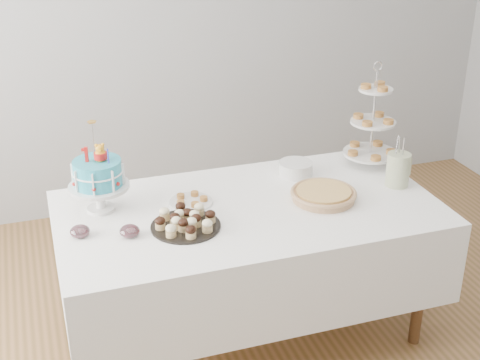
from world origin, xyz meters
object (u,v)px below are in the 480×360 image
object	(u,v)px
cupcake_tray	(186,220)
jam_bowl_b	(80,231)
utensil_pitcher	(398,168)
birthday_cake	(99,188)
plate_stack	(296,168)
tiered_stand	(373,123)
pie	(323,194)
table	(249,246)
pastry_plate	(191,200)
jam_bowl_a	(130,231)

from	to	relation	value
cupcake_tray	jam_bowl_b	size ratio (longest dim) A/B	3.63
utensil_pitcher	birthday_cake	bearing A→B (deg)	-171.96
plate_stack	birthday_cake	bearing A→B (deg)	-175.31
cupcake_tray	jam_bowl_b	xyz separation A→B (m)	(-0.49, 0.07, -0.01)
jam_bowl_b	utensil_pitcher	bearing A→B (deg)	0.78
tiered_stand	utensil_pitcher	xyz separation A→B (m)	(0.00, -0.30, -0.15)
plate_stack	pie	bearing A→B (deg)	-87.18
table	plate_stack	distance (m)	0.54
tiered_stand	pastry_plate	size ratio (longest dim) A/B	2.73
pie	pastry_plate	xyz separation A→B (m)	(-0.66, 0.18, -0.02)
table	utensil_pitcher	size ratio (longest dim) A/B	6.88
jam_bowl_b	pie	bearing A→B (deg)	-0.51
table	plate_stack	bearing A→B (deg)	37.68
tiered_stand	jam_bowl_a	xyz separation A→B (m)	(-1.46, -0.40, -0.23)
jam_bowl_b	plate_stack	bearing A→B (deg)	14.82
plate_stack	jam_bowl_a	size ratio (longest dim) A/B	2.00
birthday_cake	cupcake_tray	bearing A→B (deg)	-22.88
pie	table	bearing A→B (deg)	173.82
plate_stack	pastry_plate	bearing A→B (deg)	-166.37
birthday_cake	utensil_pitcher	xyz separation A→B (m)	(1.55, -0.21, -0.03)
pie	tiered_stand	xyz separation A→B (m)	(0.45, 0.34, 0.22)
cupcake_tray	tiered_stand	xyz separation A→B (m)	(1.19, 0.40, 0.22)
birthday_cake	jam_bowl_a	xyz separation A→B (m)	(0.09, -0.30, -0.10)
jam_bowl_a	jam_bowl_b	world-z (taller)	jam_bowl_a
pie	jam_bowl_a	distance (m)	1.01
cupcake_tray	utensil_pitcher	size ratio (longest dim) A/B	1.20
birthday_cake	utensil_pitcher	distance (m)	1.57
jam_bowl_a	utensil_pitcher	xyz separation A→B (m)	(1.46, 0.09, 0.07)
pastry_plate	birthday_cake	bearing A→B (deg)	171.53
plate_stack	utensil_pitcher	size ratio (longest dim) A/B	0.68
cupcake_tray	pastry_plate	distance (m)	0.25
birthday_cake	pie	size ratio (longest dim) A/B	1.35
pastry_plate	jam_bowl_a	size ratio (longest dim) A/B	2.34
utensil_pitcher	plate_stack	bearing A→B (deg)	162.97
utensil_pitcher	table	bearing A→B (deg)	-164.86
tiered_stand	birthday_cake	bearing A→B (deg)	-176.54
pie	jam_bowl_b	distance (m)	1.23
pie	plate_stack	xyz separation A→B (m)	(-0.02, 0.33, 0.01)
jam_bowl_b	utensil_pitcher	xyz separation A→B (m)	(1.68, 0.02, 0.07)
jam_bowl_a	pastry_plate	bearing A→B (deg)	33.87
pie	utensil_pitcher	distance (m)	0.45
table	pie	world-z (taller)	pie
pie	utensil_pitcher	bearing A→B (deg)	4.32
plate_stack	utensil_pitcher	bearing A→B (deg)	-32.75
pie	pastry_plate	world-z (taller)	pie
birthday_cake	cupcake_tray	distance (m)	0.48
utensil_pitcher	tiered_stand	bearing A→B (deg)	105.79
utensil_pitcher	pastry_plate	bearing A→B (deg)	-171.65
pastry_plate	utensil_pitcher	bearing A→B (deg)	-7.38
pastry_plate	jam_bowl_a	world-z (taller)	jam_bowl_a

